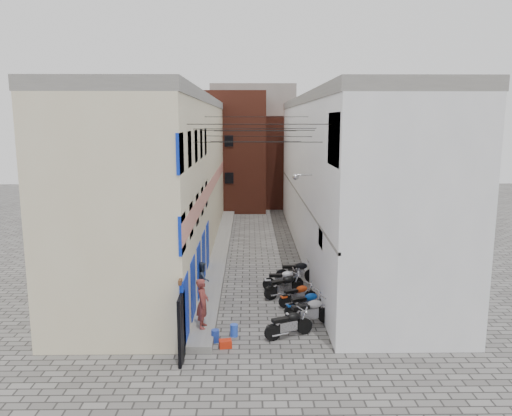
{
  "coord_description": "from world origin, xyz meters",
  "views": [
    {
      "loc": [
        -0.34,
        -15.43,
        7.63
      ],
      "look_at": [
        0.0,
        10.88,
        3.0
      ],
      "focal_mm": 35.0,
      "sensor_mm": 36.0,
      "label": 1
    }
  ],
  "objects_px": {
    "motorcycle_c": "(306,302)",
    "person_a": "(203,303)",
    "motorcycle_f": "(283,279)",
    "motorcycle_d": "(298,294)",
    "person_b": "(203,279)",
    "motorcycle_g": "(297,270)",
    "water_jug_far": "(234,330)",
    "red_crate": "(225,344)",
    "motorcycle_e": "(284,285)",
    "motorcycle_b": "(309,310)",
    "motorcycle_a": "(289,323)",
    "water_jug_near": "(215,336)"
  },
  "relations": [
    {
      "from": "motorcycle_f",
      "to": "water_jug_near",
      "type": "distance_m",
      "value": 6.03
    },
    {
      "from": "person_b",
      "to": "water_jug_near",
      "type": "height_order",
      "value": "person_b"
    },
    {
      "from": "motorcycle_c",
      "to": "red_crate",
      "type": "distance_m",
      "value": 4.18
    },
    {
      "from": "motorcycle_f",
      "to": "water_jug_far",
      "type": "distance_m",
      "value": 5.34
    },
    {
      "from": "red_crate",
      "to": "motorcycle_a",
      "type": "bearing_deg",
      "value": 19.27
    },
    {
      "from": "motorcycle_a",
      "to": "red_crate",
      "type": "distance_m",
      "value": 2.39
    },
    {
      "from": "motorcycle_f",
      "to": "person_a",
      "type": "distance_m",
      "value": 5.71
    },
    {
      "from": "motorcycle_b",
      "to": "motorcycle_e",
      "type": "relative_size",
      "value": 1.06
    },
    {
      "from": "motorcycle_d",
      "to": "red_crate",
      "type": "distance_m",
      "value": 4.82
    },
    {
      "from": "motorcycle_d",
      "to": "motorcycle_e",
      "type": "height_order",
      "value": "motorcycle_e"
    },
    {
      "from": "motorcycle_d",
      "to": "person_a",
      "type": "height_order",
      "value": "person_a"
    },
    {
      "from": "motorcycle_g",
      "to": "person_a",
      "type": "xyz_separation_m",
      "value": [
        -3.94,
        -5.81,
        0.58
      ]
    },
    {
      "from": "motorcycle_f",
      "to": "red_crate",
      "type": "xyz_separation_m",
      "value": [
        -2.35,
        -5.8,
        -0.41
      ]
    },
    {
      "from": "motorcycle_d",
      "to": "person_a",
      "type": "relative_size",
      "value": 0.97
    },
    {
      "from": "motorcycle_e",
      "to": "red_crate",
      "type": "relative_size",
      "value": 4.74
    },
    {
      "from": "motorcycle_f",
      "to": "water_jug_near",
      "type": "height_order",
      "value": "motorcycle_f"
    },
    {
      "from": "water_jug_near",
      "to": "person_a",
      "type": "bearing_deg",
      "value": 125.44
    },
    {
      "from": "motorcycle_a",
      "to": "motorcycle_d",
      "type": "bearing_deg",
      "value": 144.64
    },
    {
      "from": "motorcycle_a",
      "to": "water_jug_near",
      "type": "bearing_deg",
      "value": -106.42
    },
    {
      "from": "motorcycle_g",
      "to": "water_jug_far",
      "type": "relative_size",
      "value": 4.59
    },
    {
      "from": "water_jug_near",
      "to": "motorcycle_g",
      "type": "bearing_deg",
      "value": 62.01
    },
    {
      "from": "motorcycle_f",
      "to": "person_b",
      "type": "xyz_separation_m",
      "value": [
        -3.52,
        -1.31,
        0.44
      ]
    },
    {
      "from": "motorcycle_a",
      "to": "motorcycle_e",
      "type": "relative_size",
      "value": 0.96
    },
    {
      "from": "water_jug_near",
      "to": "water_jug_far",
      "type": "bearing_deg",
      "value": 35.83
    },
    {
      "from": "person_a",
      "to": "water_jug_far",
      "type": "bearing_deg",
      "value": -97.41
    },
    {
      "from": "motorcycle_d",
      "to": "red_crate",
      "type": "bearing_deg",
      "value": -62.06
    },
    {
      "from": "motorcycle_b",
      "to": "red_crate",
      "type": "relative_size",
      "value": 5.01
    },
    {
      "from": "motorcycle_a",
      "to": "person_b",
      "type": "xyz_separation_m",
      "value": [
        -3.39,
        3.71,
        0.44
      ]
    },
    {
      "from": "motorcycle_f",
      "to": "motorcycle_d",
      "type": "bearing_deg",
      "value": 9.96
    },
    {
      "from": "motorcycle_c",
      "to": "motorcycle_d",
      "type": "distance_m",
      "value": 1.1
    },
    {
      "from": "person_a",
      "to": "red_crate",
      "type": "bearing_deg",
      "value": -138.65
    },
    {
      "from": "motorcycle_g",
      "to": "water_jug_near",
      "type": "bearing_deg",
      "value": -29.67
    },
    {
      "from": "motorcycle_d",
      "to": "person_b",
      "type": "distance_m",
      "value": 4.09
    },
    {
      "from": "motorcycle_c",
      "to": "motorcycle_e",
      "type": "height_order",
      "value": "motorcycle_e"
    },
    {
      "from": "motorcycle_c",
      "to": "person_b",
      "type": "distance_m",
      "value": 4.6
    },
    {
      "from": "motorcycle_d",
      "to": "person_b",
      "type": "xyz_separation_m",
      "value": [
        -4.02,
        0.62,
        0.47
      ]
    },
    {
      "from": "motorcycle_a",
      "to": "red_crate",
      "type": "bearing_deg",
      "value": -94.75
    },
    {
      "from": "motorcycle_c",
      "to": "water_jug_near",
      "type": "xyz_separation_m",
      "value": [
        -3.45,
        -2.36,
        -0.32
      ]
    },
    {
      "from": "motorcycle_b",
      "to": "person_a",
      "type": "xyz_separation_m",
      "value": [
        -3.94,
        -0.67,
        0.56
      ]
    },
    {
      "from": "motorcycle_g",
      "to": "motorcycle_a",
      "type": "bearing_deg",
      "value": -9.6
    },
    {
      "from": "motorcycle_a",
      "to": "motorcycle_b",
      "type": "xyz_separation_m",
      "value": [
        0.86,
        1.01,
        0.06
      ]
    },
    {
      "from": "motorcycle_a",
      "to": "water_jug_far",
      "type": "relative_size",
      "value": 4.28
    },
    {
      "from": "motorcycle_e",
      "to": "motorcycle_g",
      "type": "xyz_separation_m",
      "value": [
        0.73,
        2.06,
        0.02
      ]
    },
    {
      "from": "motorcycle_e",
      "to": "person_b",
      "type": "relative_size",
      "value": 1.34
    },
    {
      "from": "motorcycle_g",
      "to": "motorcycle_c",
      "type": "bearing_deg",
      "value": -1.68
    },
    {
      "from": "water_jug_near",
      "to": "person_b",
      "type": "bearing_deg",
      "value": 101.15
    },
    {
      "from": "motorcycle_c",
      "to": "person_a",
      "type": "bearing_deg",
      "value": -88.24
    },
    {
      "from": "motorcycle_a",
      "to": "motorcycle_f",
      "type": "height_order",
      "value": "motorcycle_a"
    },
    {
      "from": "motorcycle_a",
      "to": "motorcycle_e",
      "type": "bearing_deg",
      "value": 154.25
    },
    {
      "from": "water_jug_near",
      "to": "water_jug_far",
      "type": "xyz_separation_m",
      "value": [
        0.64,
        0.46,
        -0.0
      ]
    }
  ]
}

